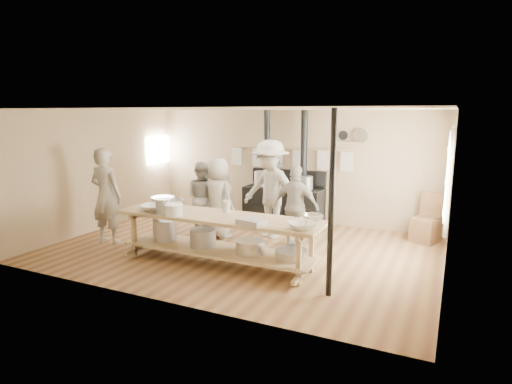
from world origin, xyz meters
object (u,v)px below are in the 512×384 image
cook_left (203,198)px  cook_by_window (270,189)px  chair (426,228)px  cook_center (218,198)px  roasting_pan (251,222)px  prep_table (218,234)px  cook_right (296,207)px  stove (284,201)px  cook_far_left (106,196)px

cook_left → cook_by_window: 1.46m
chair → cook_by_window: bearing=-138.8°
cook_center → roasting_pan: bearing=151.6°
prep_table → cook_right: bearing=60.0°
prep_table → cook_left: 1.97m
stove → cook_right: stove is taller
prep_table → roasting_pan: roasting_pan is taller
stove → prep_table: stove is taller
cook_center → cook_by_window: bearing=-135.0°
stove → cook_center: 1.83m
prep_table → cook_far_left: bearing=177.1°
cook_right → cook_far_left: bearing=25.9°
cook_far_left → cook_center: cook_far_left is taller
cook_far_left → cook_right: (3.43, 1.35, -0.16)m
prep_table → chair: chair is taller
stove → cook_left: stove is taller
prep_table → roasting_pan: size_ratio=8.62×
cook_far_left → chair: bearing=-156.7°
cook_left → roasting_pan: cook_left is taller
cook_by_window → prep_table: bearing=-79.2°
cook_far_left → cook_by_window: cook_by_window is taller
cook_far_left → roasting_pan: cook_far_left is taller
prep_table → cook_far_left: (-2.57, 0.13, 0.42)m
cook_right → cook_by_window: cook_by_window is taller
cook_far_left → cook_left: (1.34, 1.38, -0.17)m
cook_left → cook_by_window: (1.40, 0.35, 0.23)m
cook_left → roasting_pan: size_ratio=3.69×
prep_table → cook_left: (-1.24, 1.51, 0.25)m
cook_left → cook_center: bearing=-174.0°
cook_center → stove: bearing=-97.1°
roasting_pan → cook_left: bearing=137.9°
chair → roasting_pan: 3.99m
roasting_pan → cook_center: bearing=132.6°
cook_left → cook_by_window: bearing=-145.7°
cook_center → cook_by_window: 1.07m
cook_by_window → chair: cook_by_window is taller
cook_far_left → cook_right: bearing=-160.9°
cook_far_left → cook_right: size_ratio=1.20×
cook_center → cook_by_window: size_ratio=0.82×
roasting_pan → cook_far_left: bearing=172.2°
cook_center → cook_right: size_ratio=1.05×
cook_left → cook_right: cook_right is taller
stove → cook_far_left: (-2.58, -2.89, 0.42)m
cook_right → chair: size_ratio=1.60×
cook_left → cook_by_window: size_ratio=0.77×
cook_right → chair: bearing=-143.9°
stove → cook_left: (-1.24, -1.51, 0.25)m
stove → prep_table: 3.02m
cook_by_window → stove: bearing=113.4°
prep_table → cook_far_left: size_ratio=1.91×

